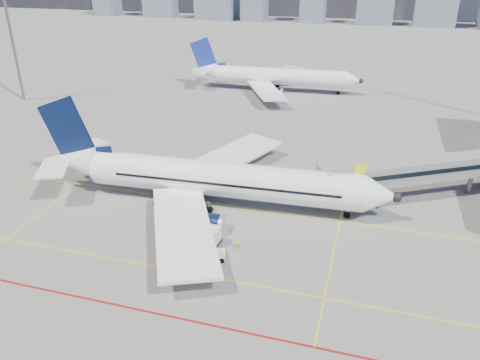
# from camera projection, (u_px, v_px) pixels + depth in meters

# --- Properties ---
(ground) EXTENTS (420.00, 420.00, 0.00)m
(ground) POSITION_uv_depth(u_px,v_px,m) (200.00, 239.00, 50.01)
(ground) COLOR gray
(ground) RESTS_ON ground
(apron_markings) EXTENTS (90.00, 35.12, 0.01)m
(apron_markings) POSITION_uv_depth(u_px,v_px,m) (181.00, 258.00, 46.77)
(apron_markings) COLOR yellow
(apron_markings) RESTS_ON ground
(jet_bridge) EXTENTS (23.55, 15.78, 6.30)m
(jet_bridge) POSITION_uv_depth(u_px,v_px,m) (429.00, 170.00, 57.02)
(jet_bridge) COLOR gray
(jet_bridge) RESTS_ON ground
(floodlight_mast_nw) EXTENTS (3.20, 0.61, 25.45)m
(floodlight_mast_nw) POSITION_uv_depth(u_px,v_px,m) (11.00, 34.00, 92.94)
(floodlight_mast_nw) COLOR slate
(floodlight_mast_nw) RESTS_ON ground
(distant_skyline) EXTENTS (250.38, 15.33, 26.64)m
(distant_skyline) POSITION_uv_depth(u_px,v_px,m) (366.00, 1.00, 208.61)
(distant_skyline) COLOR slate
(distant_skyline) RESTS_ON ground
(main_aircraft) EXTENTS (43.98, 38.30, 12.82)m
(main_aircraft) POSITION_uv_depth(u_px,v_px,m) (208.00, 178.00, 56.11)
(main_aircraft) COLOR white
(main_aircraft) RESTS_ON ground
(second_aircraft) EXTENTS (38.88, 33.86, 11.34)m
(second_aircraft) POSITION_uv_depth(u_px,v_px,m) (272.00, 77.00, 104.50)
(second_aircraft) COLOR white
(second_aircraft) RESTS_ON ground
(baggage_tug) EXTENTS (2.53, 1.93, 1.58)m
(baggage_tug) POSITION_uv_depth(u_px,v_px,m) (212.00, 253.00, 46.20)
(baggage_tug) COLOR white
(baggage_tug) RESTS_ON ground
(cargo_dolly) EXTENTS (3.88, 1.90, 2.08)m
(cargo_dolly) POSITION_uv_depth(u_px,v_px,m) (203.00, 234.00, 48.68)
(cargo_dolly) COLOR black
(cargo_dolly) RESTS_ON ground
(belt_loader) EXTENTS (5.42, 1.63, 2.20)m
(belt_loader) POSITION_uv_depth(u_px,v_px,m) (171.00, 201.00, 56.47)
(belt_loader) COLOR black
(belt_loader) RESTS_ON ground
(ramp_worker) EXTENTS (0.55, 0.65, 1.52)m
(ramp_worker) POSITION_uv_depth(u_px,v_px,m) (239.00, 243.00, 47.85)
(ramp_worker) COLOR yellow
(ramp_worker) RESTS_ON ground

